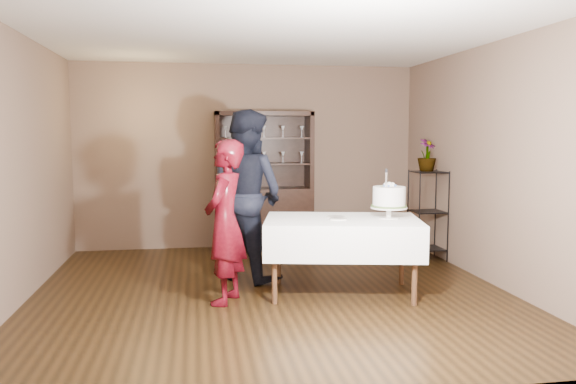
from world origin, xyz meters
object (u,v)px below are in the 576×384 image
Objects in this scene: plant_etagere at (428,211)px; man at (247,195)px; china_hutch at (264,204)px; potted_plant at (427,155)px; cake_table at (342,236)px; cake at (389,198)px; woman at (225,222)px.

man is at bearing -166.51° from plant_etagere.
potted_plant is (2.06, -1.02, 0.74)m from china_hutch.
cake is (0.49, -0.05, 0.40)m from cake_table.
plant_etagere is 0.75m from potted_plant.
man reaches higher than woman.
cake_table is at bearing -137.11° from potted_plant.
cake_table is 1.25m from woman.
cake_table is 2.24m from potted_plant.
cake is 1.21× the size of potted_plant.
plant_etagere is 3.16m from woman.
plant_etagere is 2.57m from man.
woman is 3.11× the size of cake.
china_hutch is 3.81× the size of cake.
plant_etagere is 1.83m from cake.
china_hutch is 2.33m from plant_etagere.
man is 2.58m from potted_plant.
woman is at bearing -178.20° from cake.
woman is (-1.23, -0.11, 0.20)m from cake_table.
cake_table is 0.90× the size of man.
woman is 3.77× the size of potted_plant.
woman reaches higher than potted_plant.
cake_table is at bearing 117.50° from woman.
man is (0.30, 0.90, 0.16)m from woman.
china_hutch is at bearing 153.17° from plant_etagere.
woman is (-0.70, -2.55, 0.15)m from china_hutch.
china_hutch is 1.72m from man.
woman reaches higher than cake_table.
china_hutch reaches higher than plant_etagere.
woman is at bearing -150.99° from potted_plant.
woman reaches higher than cake.
woman is 0.83× the size of man.
man is (-0.93, 0.80, 0.37)m from cake_table.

